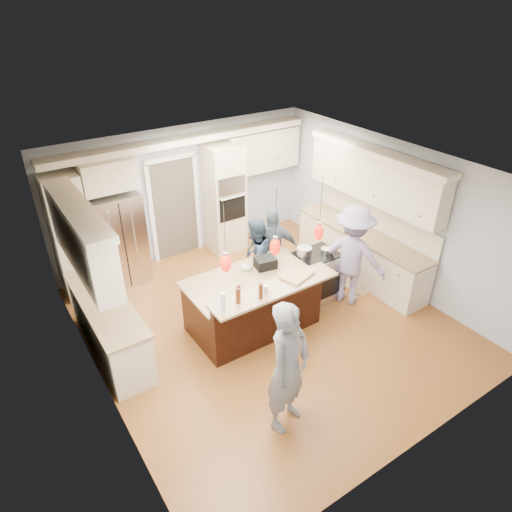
{
  "coord_description": "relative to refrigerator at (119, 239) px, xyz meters",
  "views": [
    {
      "loc": [
        -3.55,
        -5.0,
        4.93
      ],
      "look_at": [
        0.0,
        0.35,
        1.15
      ],
      "focal_mm": 32.0,
      "sensor_mm": 36.0,
      "label": 1
    }
  ],
  "objects": [
    {
      "name": "floor_rug",
      "position": [
        3.69,
        -2.54,
        -0.89
      ],
      "size": [
        0.69,
        0.93,
        0.01
      ],
      "primitive_type": "cube",
      "rotation": [
        0.0,
        0.0,
        0.12
      ],
      "color": "olive",
      "rests_on": "ground"
    },
    {
      "name": "room_shell",
      "position": [
        1.55,
        -2.64,
        0.92
      ],
      "size": [
        5.54,
        6.04,
        2.72
      ],
      "color": "#B2BCC6",
      "rests_on": "ground"
    },
    {
      "name": "ground_plane",
      "position": [
        1.55,
        -2.64,
        -0.9
      ],
      "size": [
        6.0,
        6.0,
        0.0
      ],
      "primitive_type": "plane",
      "color": "#955428",
      "rests_on": "ground"
    },
    {
      "name": "kitchen_island",
      "position": [
        1.3,
        -2.57,
        -0.41
      ],
      "size": [
        2.1,
        1.46,
        1.12
      ],
      "color": "black",
      "rests_on": "ground"
    },
    {
      "name": "person_far_left",
      "position": [
        1.86,
        -1.79,
        -0.14
      ],
      "size": [
        0.88,
        0.77,
        1.52
      ],
      "primitive_type": "imported",
      "rotation": [
        0.0,
        0.0,
        3.46
      ],
      "color": "#2C3E55",
      "rests_on": "ground"
    },
    {
      "name": "pot_large",
      "position": [
        2.48,
        -2.41,
        0.1
      ],
      "size": [
        0.26,
        0.26,
        0.15
      ],
      "primitive_type": "cylinder",
      "color": "#B7B7BC",
      "rests_on": "island_range"
    },
    {
      "name": "drink_can",
      "position": [
        1.12,
        -3.2,
        0.28
      ],
      "size": [
        0.07,
        0.07,
        0.13
      ],
      "primitive_type": "cylinder",
      "rotation": [
        0.0,
        0.0,
        -0.0
      ],
      "color": "#B7B7BC",
      "rests_on": "kitchen_island"
    },
    {
      "name": "right_counter_run",
      "position": [
        3.99,
        -2.34,
        0.16
      ],
      "size": [
        0.64,
        3.1,
        2.51
      ],
      "color": "beige",
      "rests_on": "ground"
    },
    {
      "name": "person_range_side",
      "position": [
        3.15,
        -2.9,
        0.03
      ],
      "size": [
        1.19,
        1.39,
        1.86
      ],
      "primitive_type": "imported",
      "rotation": [
        0.0,
        0.0,
        2.08
      ],
      "color": "#8C7FAC",
      "rests_on": "ground"
    },
    {
      "name": "left_cabinets",
      "position": [
        -0.89,
        -1.84,
        0.16
      ],
      "size": [
        0.64,
        2.3,
        2.51
      ],
      "color": "beige",
      "rests_on": "ground"
    },
    {
      "name": "refrigerator",
      "position": [
        0.0,
        0.0,
        0.0
      ],
      "size": [
        0.9,
        0.7,
        1.8
      ],
      "primitive_type": "cube",
      "color": "#B7B7BC",
      "rests_on": "ground"
    },
    {
      "name": "beer_bottle_a",
      "position": [
        0.65,
        -3.19,
        0.34
      ],
      "size": [
        0.08,
        0.08,
        0.25
      ],
      "primitive_type": "cylinder",
      "rotation": [
        0.0,
        0.0,
        -0.34
      ],
      "color": "#481C0C",
      "rests_on": "kitchen_island"
    },
    {
      "name": "island_range",
      "position": [
        2.71,
        -2.49,
        -0.44
      ],
      "size": [
        0.82,
        0.71,
        0.92
      ],
      "color": "#B7B7BC",
      "rests_on": "ground"
    },
    {
      "name": "beer_bottle_b",
      "position": [
        0.97,
        -3.28,
        0.34
      ],
      "size": [
        0.07,
        0.07,
        0.25
      ],
      "primitive_type": "cylinder",
      "rotation": [
        0.0,
        0.0,
        0.19
      ],
      "color": "#481C0C",
      "rests_on": "kitchen_island"
    },
    {
      "name": "oven_column",
      "position": [
        2.3,
        0.03,
        0.25
      ],
      "size": [
        0.72,
        0.69,
        2.3
      ],
      "color": "beige",
      "rests_on": "ground"
    },
    {
      "name": "person_bar_end",
      "position": [
        0.6,
        -4.44,
        0.03
      ],
      "size": [
        0.8,
        0.66,
        1.87
      ],
      "primitive_type": "imported",
      "rotation": [
        0.0,
        0.0,
        0.37
      ],
      "color": "slate",
      "rests_on": "ground"
    },
    {
      "name": "water_bottle",
      "position": [
        0.38,
        -3.25,
        0.38
      ],
      "size": [
        0.09,
        0.09,
        0.31
      ],
      "primitive_type": "cylinder",
      "rotation": [
        0.0,
        0.0,
        0.21
      ],
      "color": "silver",
      "rests_on": "kitchen_island"
    },
    {
      "name": "person_far_right",
      "position": [
        2.26,
        -1.79,
        -0.09
      ],
      "size": [
        1.02,
        0.81,
        1.62
      ],
      "primitive_type": "imported",
      "rotation": [
        0.0,
        0.0,
        2.62
      ],
      "color": "#4A5B68",
      "rests_on": "ground"
    },
    {
      "name": "beer_bottle_c",
      "position": [
        0.7,
        -3.13,
        0.35
      ],
      "size": [
        0.07,
        0.07,
        0.25
      ],
      "primitive_type": "cylinder",
      "rotation": [
        0.0,
        0.0,
        0.19
      ],
      "color": "#481C0C",
      "rests_on": "kitchen_island"
    },
    {
      "name": "cutting_board",
      "position": [
        1.76,
        -3.11,
        0.24
      ],
      "size": [
        0.56,
        0.47,
        0.04
      ],
      "primitive_type": "cube",
      "rotation": [
        0.0,
        0.0,
        0.29
      ],
      "color": "#AF7F51",
      "rests_on": "kitchen_island"
    },
    {
      "name": "pot_small",
      "position": [
        2.84,
        -2.56,
        0.07
      ],
      "size": [
        0.19,
        0.19,
        0.09
      ],
      "primitive_type": "cylinder",
      "color": "#B7B7BC",
      "rests_on": "island_range"
    },
    {
      "name": "pendant_lights",
      "position": [
        1.3,
        -3.15,
        0.9
      ],
      "size": [
        1.75,
        0.15,
        1.03
      ],
      "color": "black",
      "rests_on": "ground"
    },
    {
      "name": "back_upper_cabinets",
      "position": [
        0.8,
        0.12,
        0.77
      ],
      "size": [
        5.3,
        0.61,
        2.54
      ],
      "color": "beige",
      "rests_on": "ground"
    }
  ]
}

